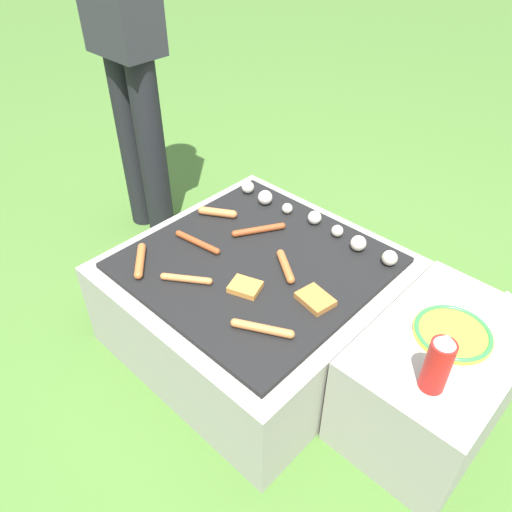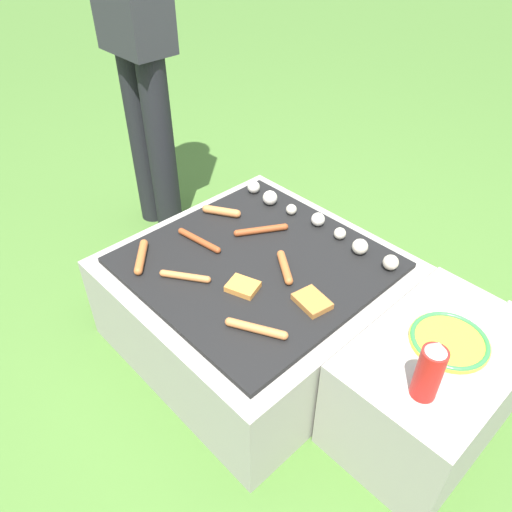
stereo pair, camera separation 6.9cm
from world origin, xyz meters
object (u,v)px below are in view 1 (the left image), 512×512
sausage_front_center (217,212)px  fork_utensil (490,302)px  person_standing (121,13)px  plate_colorful (453,333)px  condiment_bottle (438,363)px

sausage_front_center → fork_utensil: (0.94, 0.24, -0.01)m
person_standing → fork_utensil: size_ratio=9.40×
fork_utensil → person_standing: bearing=-174.1°
plate_colorful → fork_utensil: 0.20m
person_standing → plate_colorful: size_ratio=7.72×
person_standing → plate_colorful: 1.61m
plate_colorful → sausage_front_center: bearing=-177.2°
person_standing → sausage_front_center: person_standing is taller
condiment_bottle → sausage_front_center: bearing=170.9°
sausage_front_center → plate_colorful: size_ratio=0.62×
sausage_front_center → plate_colorful: bearing=2.8°
person_standing → condiment_bottle: size_ratio=8.84×
person_standing → fork_utensil: (1.52, 0.16, -0.59)m
person_standing → condiment_bottle: 1.63m
sausage_front_center → fork_utensil: bearing=14.6°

